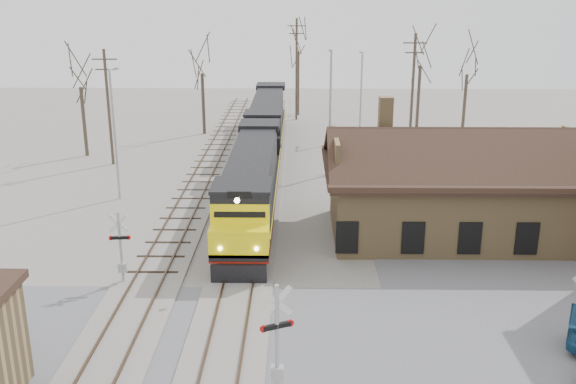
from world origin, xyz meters
TOP-DOWN VIEW (x-y plane):
  - ground at (0.00, 0.00)m, footprint 140.00×140.00m
  - road at (0.00, 0.00)m, footprint 60.00×9.00m
  - track_main at (0.00, 15.00)m, footprint 3.40×90.00m
  - track_siding at (-4.50, 15.00)m, footprint 3.40×90.00m
  - depot at (11.99, 12.00)m, footprint 15.20×9.31m
  - locomotive_lead at (0.00, 14.23)m, footprint 2.97×19.88m
  - locomotive_trailing at (0.00, 34.39)m, footprint 2.97×19.88m
  - crossbuck_near at (2.19, -4.23)m, footprint 1.18×0.59m
  - crossbuck_far at (-5.73, 4.96)m, footprint 1.06×0.28m
  - streetlight_a at (-9.48, 18.44)m, footprint 0.25×2.04m
  - streetlight_b at (5.30, 24.64)m, footprint 0.25×2.04m
  - streetlight_c at (8.88, 37.81)m, footprint 0.25×2.04m
  - utility_pole_a at (-12.47, 27.45)m, footprint 2.00×0.24m
  - utility_pole_b at (2.66, 46.68)m, footprint 2.00×0.24m
  - utility_pole_c at (12.64, 31.24)m, footprint 2.00×0.24m
  - tree_a at (-15.53, 30.23)m, footprint 3.97×3.97m
  - tree_b at (-6.54, 39.23)m, footprint 3.99×3.99m
  - tree_c at (2.83, 49.34)m, footprint 4.83×4.83m
  - tree_d at (14.92, 40.55)m, footprint 4.43×4.43m
  - tree_e at (19.23, 39.17)m, footprint 3.98×3.98m

SIDE VIEW (x-z plane):
  - ground at x=0.00m, z-range 0.00..0.00m
  - road at x=0.00m, z-range 0.00..0.03m
  - track_main at x=0.00m, z-range -0.05..0.19m
  - track_siding at x=-4.50m, z-range -0.05..0.19m
  - crossbuck_far at x=-5.73m, z-range -0.09..3.62m
  - crossbuck_near at x=2.19m, z-range -0.16..4.26m
  - locomotive_trailing at x=0.00m, z-range 0.23..4.41m
  - locomotive_lead at x=0.00m, z-range 0.11..4.52m
  - depot at x=11.99m, z-range -1.54..6.36m
  - streetlight_c at x=8.88m, z-range 0.53..8.76m
  - utility_pole_a at x=-12.47m, z-range 0.22..9.60m
  - streetlight_a at x=-9.48m, z-range 0.54..9.46m
  - streetlight_b at x=5.30m, z-range 0.54..10.13m
  - utility_pole_c at x=12.64m, z-range 0.23..10.60m
  - utility_pole_b at x=2.66m, z-range 0.23..11.15m
  - tree_a at x=-15.53m, z-range 2.06..11.80m
  - tree_e at x=19.23m, z-range 2.06..11.81m
  - tree_b at x=-6.54m, z-range 2.07..11.85m
  - tree_d at x=14.92m, z-range 2.30..13.17m
  - tree_c at x=2.83m, z-range 2.51..14.35m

